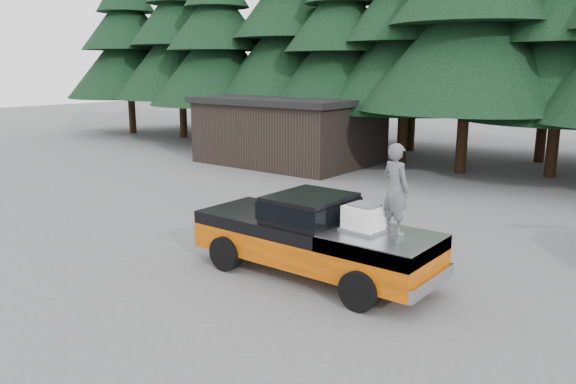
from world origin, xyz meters
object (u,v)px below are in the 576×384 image
Objects in this scene: utility_building at (290,129)px; air_compressor at (364,219)px; pickup_truck at (313,248)px; man_on_bed at (396,189)px.

air_compressor is at bearing -46.53° from utility_building.
pickup_truck is 7.79× the size of air_compressor.
air_compressor is at bearing 42.45° from man_on_bed.
pickup_truck is 1.63m from air_compressor.
air_compressor is (1.33, -0.01, 0.93)m from pickup_truck.
man_on_bed is at bearing 7.54° from pickup_truck.
air_compressor is 0.95m from man_on_bed.
pickup_truck is 2.53m from man_on_bed.
pickup_truck is at bearing 25.82° from man_on_bed.
air_compressor is 0.40× the size of man_on_bed.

